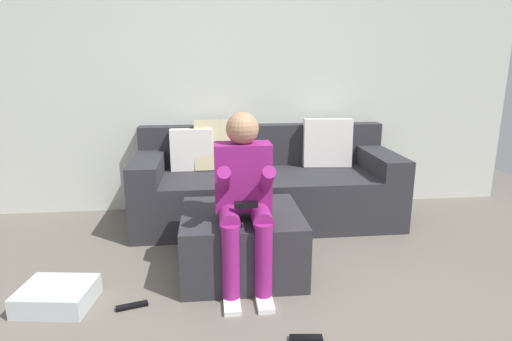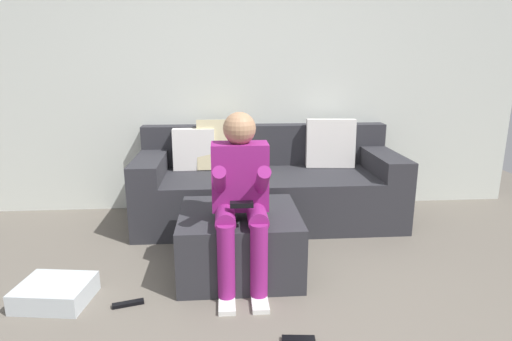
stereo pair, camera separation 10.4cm
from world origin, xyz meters
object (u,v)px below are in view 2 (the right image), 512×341
Objects in this scene: remote_by_storage_bin at (128,304)px; remote_near_ottoman at (298,340)px; couch_sectional at (267,186)px; person_seated at (241,192)px; ottoman at (240,241)px; storage_bin at (55,292)px.

remote_near_ottoman is at bearing -38.81° from remote_by_storage_bin.
remote_near_ottoman is (-0.02, -1.80, -0.31)m from couch_sectional.
remote_by_storage_bin is (-0.69, -0.22, -0.62)m from person_seated.
ottoman reaches higher than remote_near_ottoman.
storage_bin is at bearing -164.18° from ottoman.
storage_bin is 2.24× the size of remote_by_storage_bin.
person_seated is 2.71× the size of storage_bin.
person_seated is at bearing 118.83° from remote_near_ottoman.
person_seated is 6.44× the size of remote_near_ottoman.
couch_sectional reaches higher than remote_near_ottoman.
ottoman is 4.36× the size of remote_by_storage_bin.
storage_bin is (-1.43, -1.31, -0.26)m from couch_sectional.
remote_near_ottoman is (0.27, -0.82, -0.20)m from ottoman.
person_seated is (0.00, -0.18, 0.42)m from ottoman.
remote_near_ottoman is at bearing -90.67° from couch_sectional.
storage_bin is (-1.14, -0.32, -0.15)m from ottoman.
remote_by_storage_bin is (0.45, -0.08, -0.05)m from storage_bin.
person_seated is 6.05× the size of remote_by_storage_bin.
storage_bin is 1.49m from remote_near_ottoman.
remote_by_storage_bin is at bearing -125.35° from couch_sectional.
couch_sectional is 1.83m from remote_near_ottoman.
couch_sectional is at bearing 73.36° from ottoman.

